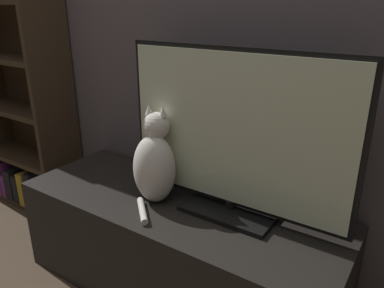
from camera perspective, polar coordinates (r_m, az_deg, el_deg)
tv_stand at (r=1.78m, az=-2.31°, el=-15.43°), size 1.47×0.54×0.46m
tv at (r=1.46m, az=6.41°, el=0.95°), size 0.95×0.23×0.67m
cat at (r=1.60m, az=-5.66°, el=-2.95°), size 0.22×0.29×0.42m
bookshelf at (r=2.60m, az=-24.21°, el=6.40°), size 0.72×0.28×1.62m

